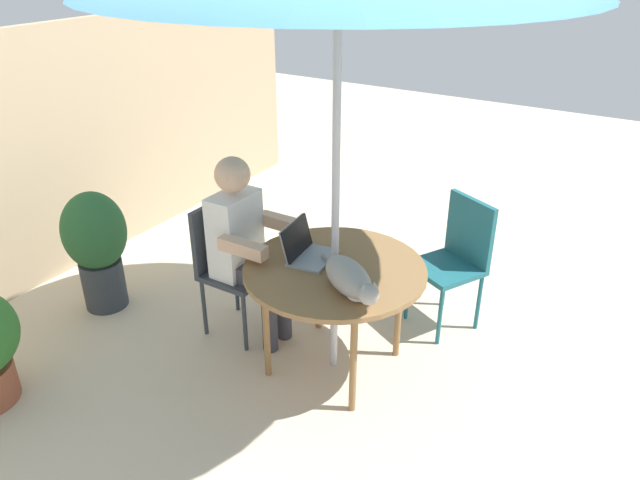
% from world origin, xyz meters
% --- Properties ---
extents(ground_plane, '(14.00, 14.00, 0.00)m').
position_xyz_m(ground_plane, '(0.00, 0.00, 0.00)').
color(ground_plane, beige).
extents(fence_back, '(5.68, 0.08, 1.87)m').
position_xyz_m(fence_back, '(0.00, 2.45, 0.93)').
color(fence_back, tan).
rests_on(fence_back, ground).
extents(patio_table, '(1.07, 1.07, 0.70)m').
position_xyz_m(patio_table, '(0.00, 0.00, 0.65)').
color(patio_table, olive).
rests_on(patio_table, ground).
extents(chair_occupied, '(0.40, 0.40, 0.90)m').
position_xyz_m(chair_occupied, '(0.00, 0.81, 0.53)').
color(chair_occupied, '#33383F').
rests_on(chair_occupied, ground).
extents(chair_empty, '(0.54, 0.54, 0.90)m').
position_xyz_m(chair_empty, '(0.85, -0.45, 0.53)').
color(chair_empty, '#1E606B').
rests_on(chair_empty, ground).
extents(person_seated, '(0.48, 0.48, 1.24)m').
position_xyz_m(person_seated, '(0.00, 0.66, 0.70)').
color(person_seated, white).
rests_on(person_seated, ground).
extents(laptop, '(0.33, 0.28, 0.21)m').
position_xyz_m(laptop, '(0.01, 0.21, 0.77)').
color(laptop, gray).
rests_on(laptop, patio_table).
extents(cat, '(0.44, 0.54, 0.17)m').
position_xyz_m(cat, '(-0.19, -0.21, 0.79)').
color(cat, gray).
rests_on(cat, patio_table).
extents(potted_plant_by_chair, '(0.44, 0.44, 0.88)m').
position_xyz_m(potted_plant_by_chair, '(-0.28, 1.75, 0.50)').
color(potted_plant_by_chair, '#33383D').
rests_on(potted_plant_by_chair, ground).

